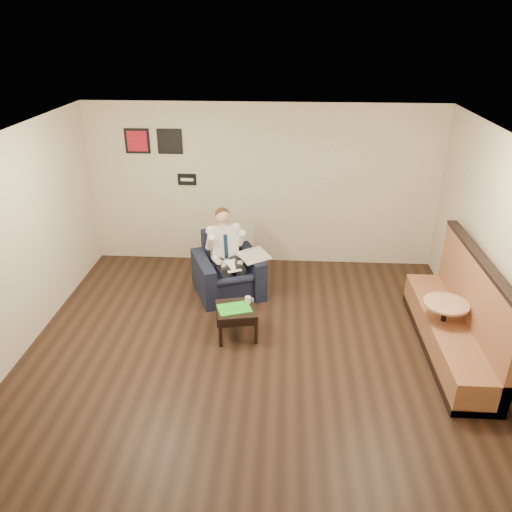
# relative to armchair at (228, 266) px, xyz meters

# --- Properties ---
(ground) EXTENTS (6.00, 6.00, 0.00)m
(ground) POSITION_rel_armchair_xyz_m (0.48, -1.77, -0.47)
(ground) COLOR black
(ground) RESTS_ON ground
(wall_back) EXTENTS (6.00, 0.02, 2.80)m
(wall_back) POSITION_rel_armchair_xyz_m (0.48, 1.23, 0.93)
(wall_back) COLOR beige
(wall_back) RESTS_ON ground
(wall_front) EXTENTS (6.00, 0.02, 2.80)m
(wall_front) POSITION_rel_armchair_xyz_m (0.48, -4.77, 0.93)
(wall_front) COLOR beige
(wall_front) RESTS_ON ground
(wall_left) EXTENTS (0.02, 6.00, 2.80)m
(wall_left) POSITION_rel_armchair_xyz_m (-2.52, -1.77, 0.93)
(wall_left) COLOR beige
(wall_left) RESTS_ON ground
(wall_right) EXTENTS (0.02, 6.00, 2.80)m
(wall_right) POSITION_rel_armchair_xyz_m (3.48, -1.77, 0.93)
(wall_right) COLOR beige
(wall_right) RESTS_ON ground
(ceiling) EXTENTS (6.00, 6.00, 0.02)m
(ceiling) POSITION_rel_armchair_xyz_m (0.48, -1.77, 2.33)
(ceiling) COLOR white
(ceiling) RESTS_ON wall_back
(seating_sign) EXTENTS (0.32, 0.02, 0.20)m
(seating_sign) POSITION_rel_armchair_xyz_m (-0.82, 1.22, 1.03)
(seating_sign) COLOR black
(seating_sign) RESTS_ON wall_back
(art_print_left) EXTENTS (0.42, 0.03, 0.42)m
(art_print_left) POSITION_rel_armchair_xyz_m (-1.62, 1.22, 1.68)
(art_print_left) COLOR #A81428
(art_print_left) RESTS_ON wall_back
(art_print_right) EXTENTS (0.42, 0.03, 0.42)m
(art_print_right) POSITION_rel_armchair_xyz_m (-1.07, 1.22, 1.68)
(art_print_right) COLOR black
(art_print_right) RESTS_ON wall_back
(armchair) EXTENTS (1.28, 1.28, 0.95)m
(armchair) POSITION_rel_armchair_xyz_m (0.00, 0.00, 0.00)
(armchair) COLOR black
(armchair) RESTS_ON ground
(seated_man) EXTENTS (0.92, 1.09, 1.30)m
(seated_man) POSITION_rel_armchair_xyz_m (0.05, -0.11, 0.18)
(seated_man) COLOR silver
(seated_man) RESTS_ON armchair
(lap_papers) EXTENTS (0.33, 0.37, 0.01)m
(lap_papers) POSITION_rel_armchair_xyz_m (0.09, -0.21, 0.11)
(lap_papers) COLOR white
(lap_papers) RESTS_ON seated_man
(newspaper) EXTENTS (0.59, 0.64, 0.01)m
(newspaper) POSITION_rel_armchair_xyz_m (0.41, 0.06, 0.17)
(newspaper) COLOR silver
(newspaper) RESTS_ON armchair
(side_table) EXTENTS (0.63, 0.63, 0.44)m
(side_table) POSITION_rel_armchair_xyz_m (0.25, -1.19, -0.26)
(side_table) COLOR black
(side_table) RESTS_ON ground
(green_folder) EXTENTS (0.51, 0.44, 0.01)m
(green_folder) POSITION_rel_armchair_xyz_m (0.22, -1.21, -0.03)
(green_folder) COLOR green
(green_folder) RESTS_ON side_table
(coffee_mug) EXTENTS (0.09, 0.09, 0.09)m
(coffee_mug) POSITION_rel_armchair_xyz_m (0.40, -1.04, 0.01)
(coffee_mug) COLOR white
(coffee_mug) RESTS_ON side_table
(smartphone) EXTENTS (0.14, 0.07, 0.01)m
(smartphone) POSITION_rel_armchair_xyz_m (0.26, -1.03, -0.03)
(smartphone) COLOR black
(smartphone) RESTS_ON side_table
(banquette) EXTENTS (0.62, 2.59, 1.32)m
(banquette) POSITION_rel_armchair_xyz_m (3.07, -1.35, 0.19)
(banquette) COLOR brown
(banquette) RESTS_ON ground
(cafe_table) EXTENTS (0.62, 0.62, 0.71)m
(cafe_table) POSITION_rel_armchair_xyz_m (2.97, -1.35, -0.12)
(cafe_table) COLOR tan
(cafe_table) RESTS_ON ground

